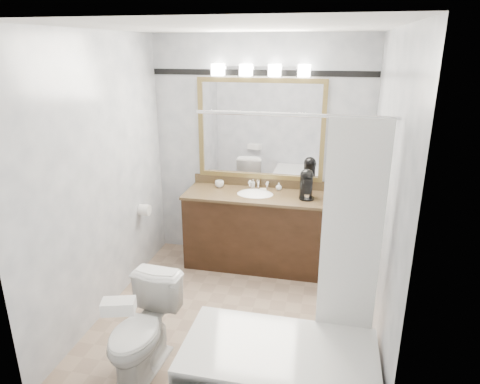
{
  "coord_description": "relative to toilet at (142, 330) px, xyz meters",
  "views": [
    {
      "loc": [
        0.79,
        -3.29,
        2.37
      ],
      "look_at": [
        -0.02,
        0.35,
        1.09
      ],
      "focal_mm": 32.0,
      "sensor_mm": 36.0,
      "label": 1
    }
  ],
  "objects": [
    {
      "name": "vanity",
      "position": [
        0.51,
        1.84,
        0.08
      ],
      "size": [
        1.53,
        0.58,
        0.97
      ],
      "color": "black",
      "rests_on": "ground"
    },
    {
      "name": "coffee_maker",
      "position": [
        1.05,
        1.84,
        0.65
      ],
      "size": [
        0.16,
        0.2,
        0.31
      ],
      "rotation": [
        0.0,
        0.0,
        0.24
      ],
      "color": "black",
      "rests_on": "vanity"
    },
    {
      "name": "bathtub",
      "position": [
        1.06,
        -0.07,
        -0.08
      ],
      "size": [
        1.3,
        0.75,
        1.96
      ],
      "color": "white",
      "rests_on": "ground"
    },
    {
      "name": "vanity_light_bar",
      "position": [
        0.51,
        2.05,
        1.78
      ],
      "size": [
        1.02,
        0.14,
        0.12
      ],
      "color": "silver",
      "rests_on": "room"
    },
    {
      "name": "soap_bottle_a",
      "position": [
        0.44,
        2.06,
        0.54
      ],
      "size": [
        0.05,
        0.05,
        0.09
      ],
      "primitive_type": "imported",
      "rotation": [
        0.0,
        0.0,
        0.23
      ],
      "color": "white",
      "rests_on": "vanity"
    },
    {
      "name": "tissue_box",
      "position": [
        0.0,
        -0.29,
        0.4
      ],
      "size": [
        0.24,
        0.17,
        0.09
      ],
      "primitive_type": "cube",
      "rotation": [
        0.0,
        0.0,
        0.29
      ],
      "color": "white",
      "rests_on": "toilet"
    },
    {
      "name": "mirror",
      "position": [
        0.51,
        2.11,
        1.14
      ],
      "size": [
        1.4,
        0.04,
        1.1
      ],
      "color": "olive",
      "rests_on": "room"
    },
    {
      "name": "room",
      "position": [
        0.51,
        0.83,
        0.89
      ],
      "size": [
        2.42,
        2.62,
        2.52
      ],
      "color": "#9F846C",
      "rests_on": "ground"
    },
    {
      "name": "soap_bar",
      "position": [
        0.57,
        1.96,
        0.5
      ],
      "size": [
        0.08,
        0.06,
        0.02
      ],
      "primitive_type": "cube",
      "rotation": [
        0.0,
        0.0,
        0.21
      ],
      "color": "beige",
      "rests_on": "vanity"
    },
    {
      "name": "toilet",
      "position": [
        0.0,
        0.0,
        0.0
      ],
      "size": [
        0.45,
        0.73,
        0.72
      ],
      "primitive_type": "imported",
      "rotation": [
        0.0,
        0.0,
        -0.07
      ],
      "color": "white",
      "rests_on": "ground"
    },
    {
      "name": "cup_left",
      "position": [
        0.07,
        1.98,
        0.53
      ],
      "size": [
        0.13,
        0.13,
        0.08
      ],
      "primitive_type": "imported",
      "rotation": [
        0.0,
        0.0,
        -0.42
      ],
      "color": "white",
      "rests_on": "vanity"
    },
    {
      "name": "accent_stripe",
      "position": [
        0.51,
        2.12,
        1.74
      ],
      "size": [
        2.4,
        0.01,
        0.06
      ],
      "primitive_type": "cube",
      "color": "black",
      "rests_on": "room"
    },
    {
      "name": "tp_roll",
      "position": [
        -0.63,
        1.49,
        0.34
      ],
      "size": [
        0.11,
        0.12,
        0.12
      ],
      "primitive_type": "cylinder",
      "rotation": [
        0.0,
        1.57,
        0.0
      ],
      "color": "white",
      "rests_on": "room"
    },
    {
      "name": "soap_bottle_b",
      "position": [
        0.74,
        2.02,
        0.53
      ],
      "size": [
        0.08,
        0.08,
        0.08
      ],
      "primitive_type": "imported",
      "rotation": [
        0.0,
        0.0,
        0.26
      ],
      "color": "white",
      "rests_on": "vanity"
    }
  ]
}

